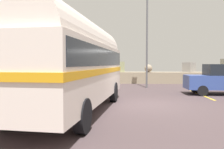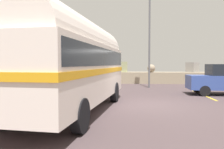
{
  "view_description": "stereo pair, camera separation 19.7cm",
  "coord_description": "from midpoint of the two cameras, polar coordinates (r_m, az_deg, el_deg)",
  "views": [
    {
      "loc": [
        -1.11,
        -10.43,
        1.9
      ],
      "look_at": [
        -1.59,
        -1.23,
        1.46
      ],
      "focal_mm": 36.41,
      "sensor_mm": 36.0,
      "label": 1
    },
    {
      "loc": [
        -0.91,
        -10.42,
        1.9
      ],
      "look_at": [
        -1.59,
        -1.23,
        1.46
      ],
      "focal_mm": 36.41,
      "sensor_mm": 36.0,
      "label": 2
    }
  ],
  "objects": [
    {
      "name": "breakwater",
      "position": [
        22.28,
        5.41,
        -0.5
      ],
      "size": [
        31.36,
        2.3,
        2.37
      ],
      "color": "gray",
      "rests_on": "ground"
    },
    {
      "name": "ground",
      "position": [
        10.65,
        8.45,
        -7.54
      ],
      "size": [
        32.0,
        26.0,
        0.02
      ],
      "color": "#46383A"
    },
    {
      "name": "vintage_coach",
      "position": [
        8.9,
        -9.97,
        3.64
      ],
      "size": [
        3.41,
        8.81,
        3.7
      ],
      "rotation": [
        0.0,
        0.0,
        -0.12
      ],
      "color": "black",
      "rests_on": "ground"
    },
    {
      "name": "parked_car_nearest",
      "position": [
        15.32,
        25.44,
        -1.02
      ],
      "size": [
        4.15,
        1.84,
        1.86
      ],
      "rotation": [
        0.0,
        0.0,
        1.54
      ],
      "color": "black",
      "rests_on": "ground"
    },
    {
      "name": "lamp_post",
      "position": [
        18.22,
        8.33,
        9.78
      ],
      "size": [
        0.59,
        0.9,
        7.47
      ],
      "color": "#5B5B60",
      "rests_on": "ground"
    }
  ]
}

